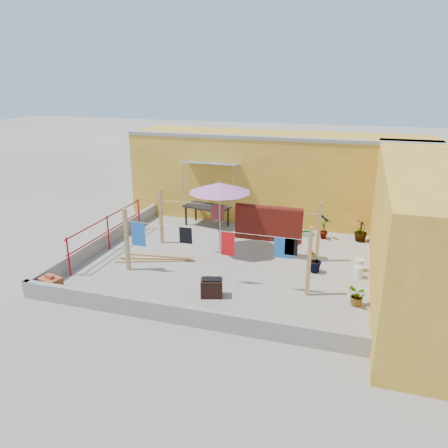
{
  "coord_description": "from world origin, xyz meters",
  "views": [
    {
      "loc": [
        3.45,
        -11.34,
        5.19
      ],
      "look_at": [
        -0.21,
        0.3,
        1.04
      ],
      "focal_mm": 35.0,
      "sensor_mm": 36.0,
      "label": 1
    }
  ],
  "objects_px": {
    "outdoor_table": "(207,208)",
    "white_basin": "(263,325)",
    "brick_stack": "(51,285)",
    "green_hose": "(307,233)",
    "water_jug_a": "(358,272)",
    "water_jug_b": "(359,265)",
    "brazier": "(212,288)",
    "plant_back_a": "(274,219)",
    "patio_umbrella": "(220,188)"
  },
  "relations": [
    {
      "from": "patio_umbrella",
      "to": "plant_back_a",
      "type": "xyz_separation_m",
      "value": [
        1.21,
        2.51,
        -1.63
      ]
    },
    {
      "from": "water_jug_a",
      "to": "green_hose",
      "type": "distance_m",
      "value": 3.52
    },
    {
      "from": "patio_umbrella",
      "to": "outdoor_table",
      "type": "height_order",
      "value": "patio_umbrella"
    },
    {
      "from": "water_jug_b",
      "to": "water_jug_a",
      "type": "bearing_deg",
      "value": -90.0
    },
    {
      "from": "patio_umbrella",
      "to": "water_jug_a",
      "type": "height_order",
      "value": "patio_umbrella"
    },
    {
      "from": "white_basin",
      "to": "green_hose",
      "type": "distance_m",
      "value": 6.21
    },
    {
      "from": "green_hose",
      "to": "brick_stack",
      "type": "bearing_deg",
      "value": -132.08
    },
    {
      "from": "green_hose",
      "to": "water_jug_b",
      "type": "bearing_deg",
      "value": -55.51
    },
    {
      "from": "water_jug_a",
      "to": "water_jug_b",
      "type": "relative_size",
      "value": 0.97
    },
    {
      "from": "brazier",
      "to": "water_jug_a",
      "type": "height_order",
      "value": "brazier"
    },
    {
      "from": "outdoor_table",
      "to": "plant_back_a",
      "type": "height_order",
      "value": "plant_back_a"
    },
    {
      "from": "outdoor_table",
      "to": "green_hose",
      "type": "relative_size",
      "value": 3.37
    },
    {
      "from": "outdoor_table",
      "to": "white_basin",
      "type": "bearing_deg",
      "value": -60.37
    },
    {
      "from": "brick_stack",
      "to": "white_basin",
      "type": "bearing_deg",
      "value": 0.35
    },
    {
      "from": "brick_stack",
      "to": "green_hose",
      "type": "distance_m",
      "value": 8.41
    },
    {
      "from": "brazier",
      "to": "white_basin",
      "type": "distance_m",
      "value": 1.82
    },
    {
      "from": "plant_back_a",
      "to": "outdoor_table",
      "type": "bearing_deg",
      "value": -172.3
    },
    {
      "from": "brick_stack",
      "to": "water_jug_b",
      "type": "relative_size",
      "value": 1.63
    },
    {
      "from": "outdoor_table",
      "to": "green_hose",
      "type": "xyz_separation_m",
      "value": [
        3.61,
        0.17,
        -0.64
      ]
    },
    {
      "from": "brazier",
      "to": "water_jug_b",
      "type": "relative_size",
      "value": 1.59
    },
    {
      "from": "brick_stack",
      "to": "green_hose",
      "type": "xyz_separation_m",
      "value": [
        5.64,
        6.24,
        -0.17
      ]
    },
    {
      "from": "brazier",
      "to": "white_basin",
      "type": "height_order",
      "value": "brazier"
    },
    {
      "from": "patio_umbrella",
      "to": "brick_stack",
      "type": "bearing_deg",
      "value": -129.73
    },
    {
      "from": "brick_stack",
      "to": "brazier",
      "type": "distance_m",
      "value": 4.08
    },
    {
      "from": "patio_umbrella",
      "to": "white_basin",
      "type": "height_order",
      "value": "patio_umbrella"
    },
    {
      "from": "brick_stack",
      "to": "brazier",
      "type": "height_order",
      "value": "brazier"
    },
    {
      "from": "outdoor_table",
      "to": "brick_stack",
      "type": "relative_size",
      "value": 2.76
    },
    {
      "from": "patio_umbrella",
      "to": "green_hose",
      "type": "relative_size",
      "value": 4.72
    },
    {
      "from": "white_basin",
      "to": "plant_back_a",
      "type": "height_order",
      "value": "plant_back_a"
    },
    {
      "from": "brick_stack",
      "to": "white_basin",
      "type": "height_order",
      "value": "brick_stack"
    },
    {
      "from": "white_basin",
      "to": "plant_back_a",
      "type": "distance_m",
      "value": 6.46
    },
    {
      "from": "white_basin",
      "to": "water_jug_b",
      "type": "bearing_deg",
      "value": 62.02
    },
    {
      "from": "brazier",
      "to": "plant_back_a",
      "type": "height_order",
      "value": "plant_back_a"
    },
    {
      "from": "patio_umbrella",
      "to": "brazier",
      "type": "distance_m",
      "value": 3.46
    },
    {
      "from": "outdoor_table",
      "to": "brazier",
      "type": "xyz_separation_m",
      "value": [
        1.92,
        -5.06,
        -0.44
      ]
    },
    {
      "from": "outdoor_table",
      "to": "brazier",
      "type": "relative_size",
      "value": 2.82
    },
    {
      "from": "patio_umbrella",
      "to": "water_jug_b",
      "type": "xyz_separation_m",
      "value": [
        4.17,
        -0.21,
        -1.86
      ]
    },
    {
      "from": "brick_stack",
      "to": "plant_back_a",
      "type": "height_order",
      "value": "plant_back_a"
    },
    {
      "from": "outdoor_table",
      "to": "plant_back_a",
      "type": "distance_m",
      "value": 2.45
    },
    {
      "from": "water_jug_a",
      "to": "plant_back_a",
      "type": "bearing_deg",
      "value": 132.79
    },
    {
      "from": "water_jug_b",
      "to": "patio_umbrella",
      "type": "bearing_deg",
      "value": 177.15
    },
    {
      "from": "water_jug_b",
      "to": "green_hose",
      "type": "xyz_separation_m",
      "value": [
        -1.76,
        2.57,
        -0.14
      ]
    },
    {
      "from": "brick_stack",
      "to": "green_hose",
      "type": "relative_size",
      "value": 1.22
    },
    {
      "from": "water_jug_a",
      "to": "water_jug_b",
      "type": "bearing_deg",
      "value": 90.0
    },
    {
      "from": "white_basin",
      "to": "outdoor_table",
      "type": "bearing_deg",
      "value": 119.63
    },
    {
      "from": "brick_stack",
      "to": "water_jug_a",
      "type": "height_order",
      "value": "brick_stack"
    },
    {
      "from": "patio_umbrella",
      "to": "white_basin",
      "type": "distance_m",
      "value": 4.88
    },
    {
      "from": "water_jug_a",
      "to": "outdoor_table",
      "type": "bearing_deg",
      "value": 151.89
    },
    {
      "from": "water_jug_a",
      "to": "green_hose",
      "type": "xyz_separation_m",
      "value": [
        -1.76,
        3.04,
        -0.13
      ]
    },
    {
      "from": "brazier",
      "to": "plant_back_a",
      "type": "relative_size",
      "value": 0.77
    }
  ]
}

